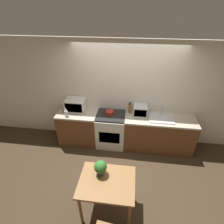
% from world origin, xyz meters
% --- Properties ---
extents(ground_plane, '(16.00, 16.00, 0.00)m').
position_xyz_m(ground_plane, '(0.00, 0.00, 0.00)').
color(ground_plane, '#3D2D1E').
extents(wall_back, '(10.00, 0.06, 2.60)m').
position_xyz_m(wall_back, '(0.00, 1.12, 1.30)').
color(wall_back, silver).
rests_on(wall_back, ground_plane).
extents(counter_left_run, '(0.98, 0.62, 0.90)m').
position_xyz_m(counter_left_run, '(-1.19, 0.78, 0.45)').
color(counter_left_run, brown).
rests_on(counter_left_run, ground_plane).
extents(counter_right_run, '(1.67, 0.62, 0.90)m').
position_xyz_m(counter_right_run, '(0.84, 0.78, 0.45)').
color(counter_right_run, brown).
rests_on(counter_right_run, ground_plane).
extents(stove_range, '(0.71, 0.62, 0.90)m').
position_xyz_m(stove_range, '(-0.35, 0.78, 0.45)').
color(stove_range, silver).
rests_on(stove_range, ground_plane).
extents(kettle, '(0.20, 0.20, 0.18)m').
position_xyz_m(kettle, '(-0.38, 0.81, 0.97)').
color(kettle, maroon).
rests_on(kettle, stove_range).
extents(microwave, '(0.48, 0.34, 0.30)m').
position_xyz_m(microwave, '(-1.25, 0.90, 1.05)').
color(microwave, silver).
rests_on(microwave, counter_left_run).
extents(bottle, '(0.08, 0.08, 0.21)m').
position_xyz_m(bottle, '(-1.39, 0.58, 0.98)').
color(bottle, silver).
rests_on(bottle, counter_left_run).
extents(knife_block, '(0.08, 0.07, 0.29)m').
position_xyz_m(knife_block, '(0.10, 0.93, 1.02)').
color(knife_block, brown).
rests_on(knife_block, counter_right_run).
extents(toaster_oven, '(0.33, 0.31, 0.23)m').
position_xyz_m(toaster_oven, '(0.36, 0.91, 1.02)').
color(toaster_oven, silver).
rests_on(toaster_oven, counter_right_run).
extents(sink_basin, '(0.57, 0.44, 0.24)m').
position_xyz_m(sink_basin, '(0.86, 0.78, 0.91)').
color(sink_basin, silver).
rests_on(sink_basin, counter_right_run).
extents(dining_table, '(0.91, 0.72, 0.78)m').
position_xyz_m(dining_table, '(-0.17, -0.98, 0.67)').
color(dining_table, brown).
rests_on(dining_table, ground_plane).
extents(potted_plant, '(0.21, 0.21, 0.27)m').
position_xyz_m(potted_plant, '(-0.30, -0.84, 0.93)').
color(potted_plant, '#424247').
rests_on(potted_plant, dining_table).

